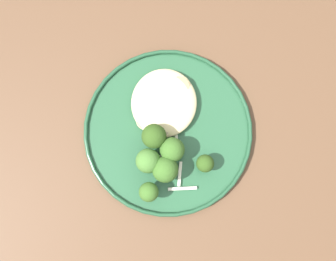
# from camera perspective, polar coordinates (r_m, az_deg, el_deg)

# --- Properties ---
(ground) EXTENTS (6.00, 6.00, 0.00)m
(ground) POSITION_cam_1_polar(r_m,az_deg,el_deg) (1.44, -1.93, -5.43)
(ground) COLOR #47423D
(wooden_dining_table) EXTENTS (1.40, 1.00, 0.74)m
(wooden_dining_table) POSITION_cam_1_polar(r_m,az_deg,el_deg) (0.78, -3.56, -3.20)
(wooden_dining_table) COLOR brown
(wooden_dining_table) RESTS_ON ground
(dinner_plate) EXTENTS (0.29, 0.29, 0.02)m
(dinner_plate) POSITION_cam_1_polar(r_m,az_deg,el_deg) (0.69, 0.00, -0.13)
(dinner_plate) COLOR #235133
(dinner_plate) RESTS_ON wooden_dining_table
(noodle_bed) EXTENTS (0.12, 0.11, 0.03)m
(noodle_bed) POSITION_cam_1_polar(r_m,az_deg,el_deg) (0.69, -0.57, 3.95)
(noodle_bed) COLOR beige
(noodle_bed) RESTS_ON dinner_plate
(seared_scallop_center_golden) EXTENTS (0.03, 0.03, 0.02)m
(seared_scallop_center_golden) POSITION_cam_1_polar(r_m,az_deg,el_deg) (0.69, -1.84, 4.02)
(seared_scallop_center_golden) COLOR #DBB77A
(seared_scallop_center_golden) RESTS_ON dinner_plate
(seared_scallop_large_seared) EXTENTS (0.03, 0.03, 0.02)m
(seared_scallop_large_seared) POSITION_cam_1_polar(r_m,az_deg,el_deg) (0.69, 0.09, 5.16)
(seared_scallop_large_seared) COLOR #DBB77A
(seared_scallop_large_seared) RESTS_ON dinner_plate
(seared_scallop_rear_pale) EXTENTS (0.03, 0.03, 0.01)m
(seared_scallop_rear_pale) POSITION_cam_1_polar(r_m,az_deg,el_deg) (0.69, -3.18, 1.45)
(seared_scallop_rear_pale) COLOR #E5C689
(seared_scallop_rear_pale) RESTS_ON dinner_plate
(seared_scallop_tilted_round) EXTENTS (0.03, 0.03, 0.02)m
(seared_scallop_tilted_round) POSITION_cam_1_polar(r_m,az_deg,el_deg) (0.68, -0.92, -0.10)
(seared_scallop_tilted_round) COLOR beige
(seared_scallop_tilted_round) RESTS_ON dinner_plate
(seared_scallop_front_small) EXTENTS (0.03, 0.03, 0.02)m
(seared_scallop_front_small) POSITION_cam_1_polar(r_m,az_deg,el_deg) (0.69, 1.65, 6.26)
(seared_scallop_front_small) COLOR #E5C689
(seared_scallop_front_small) RESTS_ON dinner_plate
(seared_scallop_left_edge) EXTENTS (0.02, 0.02, 0.01)m
(seared_scallop_left_edge) POSITION_cam_1_polar(r_m,az_deg,el_deg) (0.69, 1.43, 3.83)
(seared_scallop_left_edge) COLOR #E5C689
(seared_scallop_left_edge) RESTS_ON dinner_plate
(broccoli_floret_near_rim) EXTENTS (0.04, 0.04, 0.06)m
(broccoli_floret_near_rim) POSITION_cam_1_polar(r_m,az_deg,el_deg) (0.65, 0.64, -2.35)
(broccoli_floret_near_rim) COLOR #89A356
(broccoli_floret_near_rim) RESTS_ON dinner_plate
(broccoli_floret_right_tilted) EXTENTS (0.04, 0.04, 0.06)m
(broccoli_floret_right_tilted) POSITION_cam_1_polar(r_m,az_deg,el_deg) (0.65, -2.84, -4.32)
(broccoli_floret_right_tilted) COLOR #89A356
(broccoli_floret_right_tilted) RESTS_ON dinner_plate
(broccoli_floret_left_leaning) EXTENTS (0.04, 0.04, 0.06)m
(broccoli_floret_left_leaning) POSITION_cam_1_polar(r_m,az_deg,el_deg) (0.65, -1.99, -0.84)
(broccoli_floret_left_leaning) COLOR #89A356
(broccoli_floret_left_leaning) RESTS_ON dinner_plate
(broccoli_floret_center_pile) EXTENTS (0.04, 0.04, 0.06)m
(broccoli_floret_center_pile) POSITION_cam_1_polar(r_m,az_deg,el_deg) (0.65, -0.39, -5.55)
(broccoli_floret_center_pile) COLOR #89A356
(broccoli_floret_center_pile) RESTS_ON dinner_plate
(broccoli_floret_front_edge) EXTENTS (0.03, 0.03, 0.05)m
(broccoli_floret_front_edge) POSITION_cam_1_polar(r_m,az_deg,el_deg) (0.65, -2.74, -8.69)
(broccoli_floret_front_edge) COLOR #7A994C
(broccoli_floret_front_edge) RESTS_ON dinner_plate
(broccoli_floret_split_head) EXTENTS (0.03, 0.03, 0.04)m
(broccoli_floret_split_head) POSITION_cam_1_polar(r_m,az_deg,el_deg) (0.66, 5.27, -4.67)
(broccoli_floret_split_head) COLOR #89A356
(broccoli_floret_split_head) RESTS_ON dinner_plate
(onion_sliver_curled_piece) EXTENTS (0.01, 0.05, 0.00)m
(onion_sliver_curled_piece) POSITION_cam_1_polar(r_m,az_deg,el_deg) (0.68, 2.05, -8.21)
(onion_sliver_curled_piece) COLOR silver
(onion_sliver_curled_piece) RESTS_ON dinner_plate
(onion_sliver_long_sliver) EXTENTS (0.04, 0.01, 0.00)m
(onion_sliver_long_sliver) POSITION_cam_1_polar(r_m,az_deg,el_deg) (0.68, 1.68, -6.17)
(onion_sliver_long_sliver) COLOR silver
(onion_sliver_long_sliver) RESTS_ON dinner_plate
(onion_sliver_pale_crescent) EXTENTS (0.01, 0.05, 0.00)m
(onion_sliver_pale_crescent) POSITION_cam_1_polar(r_m,az_deg,el_deg) (0.68, -0.86, -3.76)
(onion_sliver_pale_crescent) COLOR silver
(onion_sliver_pale_crescent) RESTS_ON dinner_plate
(onion_sliver_short_strip) EXTENTS (0.05, 0.01, 0.00)m
(onion_sliver_short_strip) POSITION_cam_1_polar(r_m,az_deg,el_deg) (0.69, 1.24, -1.72)
(onion_sliver_short_strip) COLOR silver
(onion_sliver_short_strip) RESTS_ON dinner_plate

